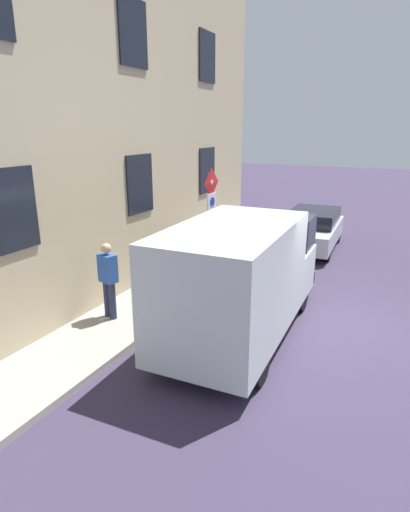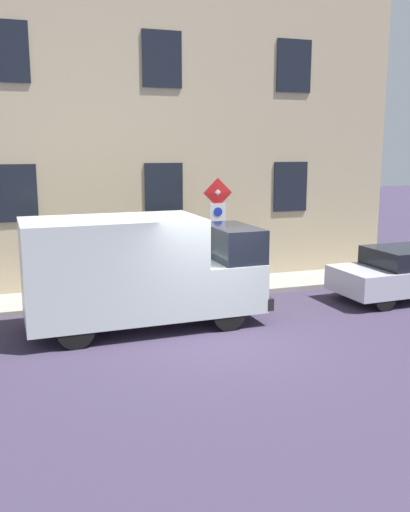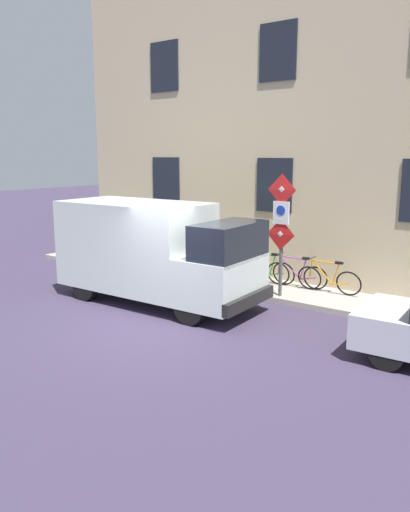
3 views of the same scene
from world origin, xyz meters
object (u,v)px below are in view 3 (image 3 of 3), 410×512
(bicycle_orange, at_px, (329,279))
(bicycle_green, at_px, (266,270))
(delivery_van, at_px, (154,250))
(pedestrian, at_px, (197,242))
(bicycle_purple, at_px, (296,274))
(sign_post_stacked, at_px, (281,222))

(bicycle_orange, bearing_deg, bicycle_green, -2.37)
(delivery_van, height_order, pedestrian, delivery_van)
(delivery_van, distance_m, bicycle_purple, 3.92)
(sign_post_stacked, relative_size, bicycle_green, 1.72)
(sign_post_stacked, height_order, bicycle_green, sign_post_stacked)
(bicycle_purple, distance_m, pedestrian, 3.32)
(delivery_van, bearing_deg, bicycle_green, 60.14)
(delivery_van, relative_size, pedestrian, 3.13)
(bicycle_orange, height_order, bicycle_purple, same)
(pedestrian, bearing_deg, bicycle_purple, 16.73)
(bicycle_green, relative_size, pedestrian, 1.00)
(delivery_van, relative_size, bicycle_orange, 3.14)
(bicycle_green, height_order, pedestrian, pedestrian)
(bicycle_orange, bearing_deg, delivery_van, 38.31)
(bicycle_purple, height_order, pedestrian, pedestrian)
(sign_post_stacked, height_order, bicycle_purple, sign_post_stacked)
(sign_post_stacked, height_order, delivery_van, sign_post_stacked)
(sign_post_stacked, xyz_separation_m, delivery_van, (-1.91, 2.51, -0.69))
(bicycle_green, bearing_deg, bicycle_purple, 178.42)
(bicycle_orange, distance_m, bicycle_green, 1.83)
(delivery_van, bearing_deg, pedestrian, 104.00)
(bicycle_purple, bearing_deg, sign_post_stacked, 85.15)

